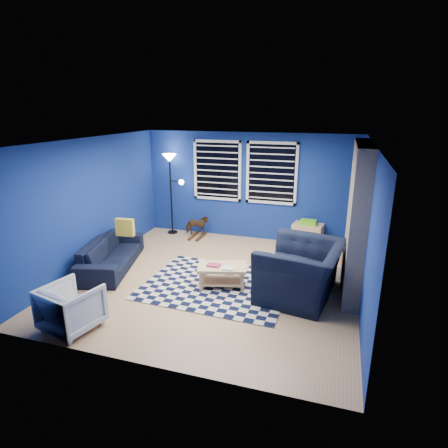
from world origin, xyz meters
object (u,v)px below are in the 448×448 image
(armchair_bent, at_px, (71,307))
(coffee_table, at_px, (222,272))
(sofa, at_px, (111,254))
(armchair_big, at_px, (301,271))
(cabinet, at_px, (307,235))
(rocking_horse, at_px, (197,225))
(tv, at_px, (360,192))
(floor_lamp, at_px, (171,169))

(armchair_bent, bearing_deg, coffee_table, -117.83)
(sofa, bearing_deg, armchair_bent, -176.23)
(armchair_big, height_order, cabinet, armchair_big)
(rocking_horse, bearing_deg, armchair_bent, 157.02)
(tv, height_order, cabinet, tv)
(armchair_big, relative_size, armchair_bent, 1.93)
(rocking_horse, distance_m, floor_lamp, 1.49)
(sofa, distance_m, coffee_table, 2.33)
(armchair_bent, xyz_separation_m, coffee_table, (1.64, 1.87, -0.04))
(tv, height_order, armchair_big, tv)
(cabinet, height_order, floor_lamp, floor_lamp)
(rocking_horse, xyz_separation_m, floor_lamp, (-0.70, 0.13, 1.31))
(armchair_big, xyz_separation_m, cabinet, (-0.11, 2.40, -0.18))
(sofa, bearing_deg, cabinet, -71.89)
(tv, bearing_deg, cabinet, 165.81)
(tv, height_order, sofa, tv)
(coffee_table, bearing_deg, sofa, 176.41)
(coffee_table, bearing_deg, rocking_horse, 120.61)
(sofa, xyz_separation_m, cabinet, (3.56, 2.32, -0.01))
(floor_lamp, bearing_deg, armchair_bent, -84.20)
(rocking_horse, bearing_deg, coffee_table, -168.86)
(tv, bearing_deg, sofa, -155.54)
(armchair_bent, xyz_separation_m, rocking_horse, (0.26, 4.20, -0.03))
(tv, bearing_deg, armchair_bent, -133.39)
(sofa, xyz_separation_m, armchair_big, (3.67, -0.08, 0.17))
(tv, bearing_deg, armchair_big, -112.13)
(rocking_horse, height_order, cabinet, cabinet)
(tv, distance_m, floor_lamp, 4.31)
(tv, distance_m, coffee_table, 3.33)
(coffee_table, relative_size, floor_lamp, 0.47)
(coffee_table, distance_m, cabinet, 2.76)
(armchair_big, distance_m, floor_lamp, 4.34)
(sofa, height_order, coffee_table, sofa)
(tv, xyz_separation_m, sofa, (-4.55, -2.07, -1.11))
(armchair_big, distance_m, armchair_bent, 3.56)
(rocking_horse, distance_m, coffee_table, 2.71)
(sofa, bearing_deg, coffee_table, -108.57)
(sofa, relative_size, armchair_big, 1.40)
(sofa, bearing_deg, rocking_horse, -38.30)
(floor_lamp, bearing_deg, coffee_table, -49.80)
(armchair_bent, bearing_deg, floor_lamp, -70.81)
(coffee_table, bearing_deg, armchair_big, 2.62)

